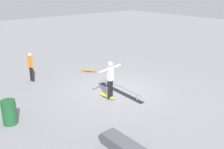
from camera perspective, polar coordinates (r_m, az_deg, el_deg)
The scene contains 7 objects.
ground_plane at distance 11.87m, azimuth 1.02°, elevation -3.84°, with size 60.00×60.00×0.00m, color gray.
grind_rail at distance 11.70m, azimuth 1.89°, elevation -3.45°, with size 2.98×0.33×0.33m.
skater_main at distance 10.74m, azimuth -0.40°, elevation -0.69°, with size 0.34×1.36×1.71m.
skateboard_main at distance 11.17m, azimuth -1.04°, elevation -4.98°, with size 0.82×0.34×0.09m.
bystander_orange_shirt at distance 13.50m, azimuth -18.01°, elevation 2.00°, with size 0.35×0.23×1.53m.
loose_skateboard_orange at distance 14.56m, azimuth -5.30°, elevation 0.89°, with size 0.75×0.66×0.09m.
trash_bin at distance 9.73m, azimuth -22.38°, elevation -7.96°, with size 0.51×0.51×0.91m, color #1E592D.
Camera 1 is at (-8.26, 7.11, 4.70)m, focal length 40.10 mm.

